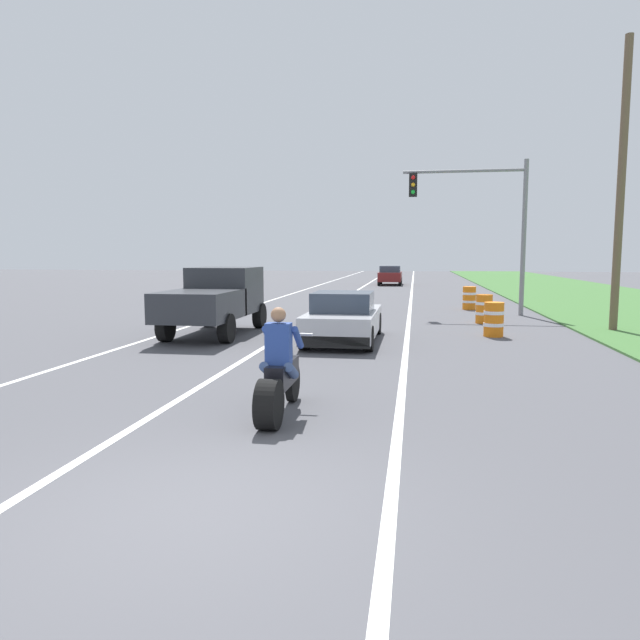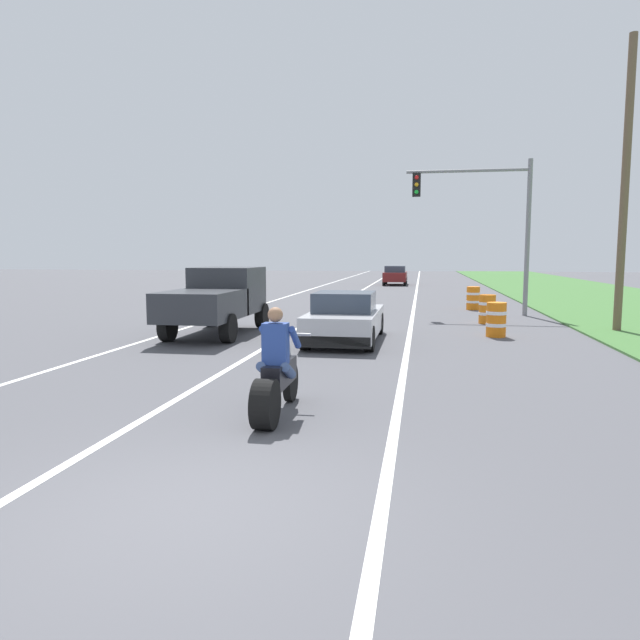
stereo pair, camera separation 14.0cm
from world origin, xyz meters
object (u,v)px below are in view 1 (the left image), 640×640
object	(u,v)px
sports_car_silver	(344,319)
traffic_light_mast_near	(485,212)
motorcycle_with_rider	(279,377)
construction_barrel_far	(469,298)
pickup_truck_left_lane_dark_grey	(215,297)
distant_car_far_ahead	(390,275)
construction_barrel_mid	(484,309)
construction_barrel_nearest	(494,319)

from	to	relation	value
sports_car_silver	traffic_light_mast_near	xyz separation A→B (m)	(4.56, 8.00, 3.38)
motorcycle_with_rider	construction_barrel_far	world-z (taller)	motorcycle_with_rider
motorcycle_with_rider	construction_barrel_far	distance (m)	18.21
pickup_truck_left_lane_dark_grey	distant_car_far_ahead	bearing A→B (deg)	82.49
motorcycle_with_rider	traffic_light_mast_near	xyz separation A→B (m)	(4.59, 15.55, 3.41)
motorcycle_with_rider	sports_car_silver	bearing A→B (deg)	89.83
pickup_truck_left_lane_dark_grey	construction_barrel_mid	bearing A→B (deg)	26.96
pickup_truck_left_lane_dark_grey	distant_car_far_ahead	xyz separation A→B (m)	(3.91, 29.66, -0.33)
distant_car_far_ahead	sports_car_silver	bearing A→B (deg)	-89.95
traffic_light_mast_near	construction_barrel_mid	world-z (taller)	traffic_light_mast_near
sports_car_silver	construction_barrel_nearest	distance (m)	4.52
sports_car_silver	pickup_truck_left_lane_dark_grey	distance (m)	4.05
sports_car_silver	construction_barrel_far	distance (m)	11.01
pickup_truck_left_lane_dark_grey	construction_barrel_far	bearing A→B (deg)	48.73
traffic_light_mast_near	construction_barrel_mid	bearing A→B (deg)	-95.33
traffic_light_mast_near	construction_barrel_mid	xyz separation A→B (m)	(-0.28, -2.98, -3.50)
sports_car_silver	pickup_truck_left_lane_dark_grey	size ratio (longest dim) A/B	0.90
motorcycle_with_rider	distant_car_far_ahead	distance (m)	38.05
motorcycle_with_rider	sports_car_silver	xyz separation A→B (m)	(0.02, 7.55, 0.04)
construction_barrel_mid	distant_car_far_ahead	xyz separation A→B (m)	(-4.31, 25.48, 0.27)
sports_car_silver	traffic_light_mast_near	size ratio (longest dim) A/B	0.72
construction_barrel_nearest	distant_car_far_ahead	size ratio (longest dim) A/B	0.25
motorcycle_with_rider	construction_barrel_nearest	xyz separation A→B (m)	(4.21, 9.25, -0.09)
pickup_truck_left_lane_dark_grey	construction_barrel_nearest	distance (m)	8.19
motorcycle_with_rider	traffic_light_mast_near	bearing A→B (deg)	73.57
construction_barrel_mid	construction_barrel_far	distance (m)	5.14
construction_barrel_mid	distant_car_far_ahead	size ratio (longest dim) A/B	0.25
construction_barrel_mid	construction_barrel_far	world-z (taller)	same
construction_barrel_far	sports_car_silver	bearing A→B (deg)	-112.67
motorcycle_with_rider	construction_barrel_mid	xyz separation A→B (m)	(4.31, 12.57, -0.09)
construction_barrel_nearest	construction_barrel_far	xyz separation A→B (m)	(0.06, 8.46, 0.00)
pickup_truck_left_lane_dark_grey	traffic_light_mast_near	xyz separation A→B (m)	(8.50, 7.16, 2.90)
construction_barrel_nearest	motorcycle_with_rider	bearing A→B (deg)	-114.47
traffic_light_mast_near	construction_barrel_far	xyz separation A→B (m)	(-0.32, 2.16, -3.50)
motorcycle_with_rider	construction_barrel_mid	bearing A→B (deg)	71.08
pickup_truck_left_lane_dark_grey	construction_barrel_mid	size ratio (longest dim) A/B	4.80
traffic_light_mast_near	distant_car_far_ahead	xyz separation A→B (m)	(-4.59, 22.50, -3.23)
construction_barrel_far	distant_car_far_ahead	bearing A→B (deg)	101.85
sports_car_silver	construction_barrel_far	bearing A→B (deg)	67.33
sports_car_silver	construction_barrel_nearest	world-z (taller)	sports_car_silver
construction_barrel_nearest	traffic_light_mast_near	bearing A→B (deg)	86.57
motorcycle_with_rider	pickup_truck_left_lane_dark_grey	world-z (taller)	pickup_truck_left_lane_dark_grey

